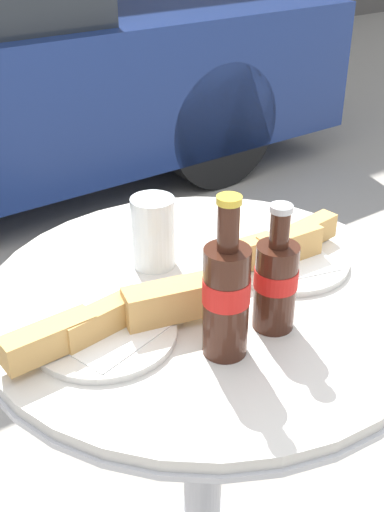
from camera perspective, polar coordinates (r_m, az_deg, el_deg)
The scene contains 6 objects.
bistro_table at distance 1.22m, azimuth 1.08°, elevation -9.78°, with size 0.79×0.79×0.78m.
cola_bottle_left at distance 0.99m, azimuth 7.45°, elevation -2.22°, with size 0.07×0.07×0.21m.
cola_bottle_right at distance 0.92m, azimuth 3.06°, elevation -3.47°, with size 0.07×0.07×0.26m.
drinking_glass at distance 1.16m, azimuth -3.45°, elevation 1.87°, with size 0.08×0.08×0.13m.
lunch_plate_near at distance 1.19m, azimuth 8.26°, elevation 0.31°, with size 0.27×0.23×0.07m.
lunch_plate_far at distance 1.00m, azimuth -7.23°, elevation -6.02°, with size 0.34×0.23×0.07m.
Camera 1 is at (-0.56, -0.74, 1.38)m, focal length 45.00 mm.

